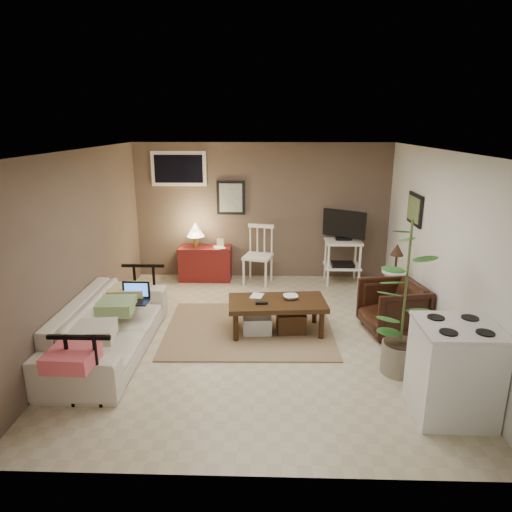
{
  "coord_description": "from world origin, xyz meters",
  "views": [
    {
      "loc": [
        0.14,
        -5.49,
        2.7
      ],
      "look_at": [
        -0.04,
        0.35,
        1.0
      ],
      "focal_mm": 32.0,
      "sensor_mm": 36.0,
      "label": 1
    }
  ],
  "objects_px": {
    "stove": "(453,370)",
    "tv_stand": "(343,245)",
    "coffee_table": "(276,314)",
    "armchair": "(393,306)",
    "sofa": "(108,318)",
    "side_table": "(395,270)",
    "red_console": "(205,260)",
    "potted_plant": "(405,293)",
    "spindle_chair": "(258,257)"
  },
  "relations": [
    {
      "from": "stove",
      "to": "tv_stand",
      "type": "bearing_deg",
      "value": 97.21
    },
    {
      "from": "coffee_table",
      "to": "armchair",
      "type": "distance_m",
      "value": 1.55
    },
    {
      "from": "sofa",
      "to": "side_table",
      "type": "bearing_deg",
      "value": -69.34
    },
    {
      "from": "red_console",
      "to": "side_table",
      "type": "bearing_deg",
      "value": -23.45
    },
    {
      "from": "red_console",
      "to": "potted_plant",
      "type": "relative_size",
      "value": 0.59
    },
    {
      "from": "side_table",
      "to": "spindle_chair",
      "type": "bearing_deg",
      "value": 150.31
    },
    {
      "from": "coffee_table",
      "to": "stove",
      "type": "height_order",
      "value": "stove"
    },
    {
      "from": "coffee_table",
      "to": "spindle_chair",
      "type": "distance_m",
      "value": 2.04
    },
    {
      "from": "spindle_chair",
      "to": "potted_plant",
      "type": "height_order",
      "value": "potted_plant"
    },
    {
      "from": "spindle_chair",
      "to": "side_table",
      "type": "relative_size",
      "value": 0.99
    },
    {
      "from": "red_console",
      "to": "armchair",
      "type": "height_order",
      "value": "red_console"
    },
    {
      "from": "spindle_chair",
      "to": "stove",
      "type": "xyz_separation_m",
      "value": [
        1.94,
        -3.74,
        -0.01
      ]
    },
    {
      "from": "tv_stand",
      "to": "stove",
      "type": "bearing_deg",
      "value": -82.79
    },
    {
      "from": "coffee_table",
      "to": "side_table",
      "type": "xyz_separation_m",
      "value": [
        1.76,
        0.83,
        0.37
      ]
    },
    {
      "from": "spindle_chair",
      "to": "tv_stand",
      "type": "distance_m",
      "value": 1.48
    },
    {
      "from": "potted_plant",
      "to": "stove",
      "type": "relative_size",
      "value": 1.89
    },
    {
      "from": "potted_plant",
      "to": "stove",
      "type": "distance_m",
      "value": 0.95
    },
    {
      "from": "spindle_chair",
      "to": "tv_stand",
      "type": "xyz_separation_m",
      "value": [
        1.47,
        0.02,
        0.21
      ]
    },
    {
      "from": "sofa",
      "to": "stove",
      "type": "distance_m",
      "value": 3.85
    },
    {
      "from": "spindle_chair",
      "to": "armchair",
      "type": "distance_m",
      "value": 2.68
    },
    {
      "from": "sofa",
      "to": "red_console",
      "type": "bearing_deg",
      "value": -15.88
    },
    {
      "from": "tv_stand",
      "to": "side_table",
      "type": "xyz_separation_m",
      "value": [
        0.59,
        -1.19,
        -0.05
      ]
    },
    {
      "from": "spindle_chair",
      "to": "stove",
      "type": "height_order",
      "value": "spindle_chair"
    },
    {
      "from": "coffee_table",
      "to": "sofa",
      "type": "bearing_deg",
      "value": -163.62
    },
    {
      "from": "sofa",
      "to": "side_table",
      "type": "relative_size",
      "value": 2.25
    },
    {
      "from": "sofa",
      "to": "armchair",
      "type": "relative_size",
      "value": 3.06
    },
    {
      "from": "sofa",
      "to": "stove",
      "type": "bearing_deg",
      "value": -107.15
    },
    {
      "from": "potted_plant",
      "to": "stove",
      "type": "height_order",
      "value": "potted_plant"
    },
    {
      "from": "spindle_chair",
      "to": "armchair",
      "type": "xyz_separation_m",
      "value": [
        1.84,
        -1.94,
        -0.1
      ]
    },
    {
      "from": "sofa",
      "to": "tv_stand",
      "type": "bearing_deg",
      "value": -50.7
    },
    {
      "from": "spindle_chair",
      "to": "stove",
      "type": "distance_m",
      "value": 4.21
    },
    {
      "from": "coffee_table",
      "to": "tv_stand",
      "type": "bearing_deg",
      "value": 59.97
    },
    {
      "from": "spindle_chair",
      "to": "stove",
      "type": "bearing_deg",
      "value": -62.54
    },
    {
      "from": "potted_plant",
      "to": "tv_stand",
      "type": "bearing_deg",
      "value": 93.77
    },
    {
      "from": "coffee_table",
      "to": "side_table",
      "type": "bearing_deg",
      "value": 25.32
    },
    {
      "from": "potted_plant",
      "to": "stove",
      "type": "bearing_deg",
      "value": -70.0
    },
    {
      "from": "armchair",
      "to": "spindle_chair",
      "type": "bearing_deg",
      "value": -147.57
    },
    {
      "from": "spindle_chair",
      "to": "coffee_table",
      "type": "bearing_deg",
      "value": -81.59
    },
    {
      "from": "sofa",
      "to": "red_console",
      "type": "relative_size",
      "value": 2.2
    },
    {
      "from": "potted_plant",
      "to": "spindle_chair",
      "type": "bearing_deg",
      "value": 119.24
    },
    {
      "from": "spindle_chair",
      "to": "tv_stand",
      "type": "bearing_deg",
      "value": 0.87
    },
    {
      "from": "coffee_table",
      "to": "spindle_chair",
      "type": "height_order",
      "value": "spindle_chair"
    },
    {
      "from": "red_console",
      "to": "potted_plant",
      "type": "height_order",
      "value": "potted_plant"
    },
    {
      "from": "armchair",
      "to": "red_console",
      "type": "bearing_deg",
      "value": -137.64
    },
    {
      "from": "side_table",
      "to": "stove",
      "type": "distance_m",
      "value": 2.57
    },
    {
      "from": "side_table",
      "to": "potted_plant",
      "type": "xyz_separation_m",
      "value": [
        -0.39,
        -1.8,
        0.31
      ]
    },
    {
      "from": "spindle_chair",
      "to": "side_table",
      "type": "xyz_separation_m",
      "value": [
        2.06,
        -1.17,
        0.16
      ]
    },
    {
      "from": "coffee_table",
      "to": "tv_stand",
      "type": "xyz_separation_m",
      "value": [
        1.17,
        2.03,
        0.42
      ]
    },
    {
      "from": "coffee_table",
      "to": "armchair",
      "type": "bearing_deg",
      "value": 2.5
    },
    {
      "from": "tv_stand",
      "to": "armchair",
      "type": "bearing_deg",
      "value": -79.13
    }
  ]
}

